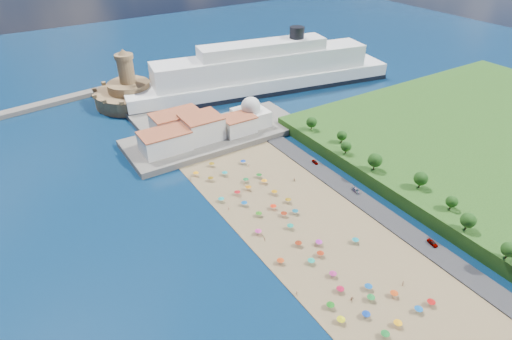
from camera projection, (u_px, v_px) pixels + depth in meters
ground at (283, 221)px, 160.39m from camera, size 700.00×700.00×0.00m
terrace at (215, 135)px, 216.26m from camera, size 90.00×36.00×3.00m
jetty at (149, 120)px, 231.46m from camera, size 18.00×70.00×2.40m
waterfront_buildings at (190, 129)px, 207.41m from camera, size 57.00×29.00×11.00m
domed_building at (251, 114)px, 219.89m from camera, size 16.00×16.00×15.00m
fortress at (130, 93)px, 249.96m from camera, size 40.00×40.00×32.40m
cruise_ship at (263, 73)px, 265.50m from camera, size 171.86×54.86×37.20m
beach_parasols at (294, 230)px, 152.61m from camera, size 30.74×116.88×2.20m
beachgoers at (279, 218)px, 160.26m from camera, size 38.00×90.32×1.87m
parked_cars at (369, 199)px, 169.93m from camera, size 2.56×68.39×1.43m
hillside_trees at (391, 169)px, 172.40m from camera, size 13.84×108.63×7.70m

